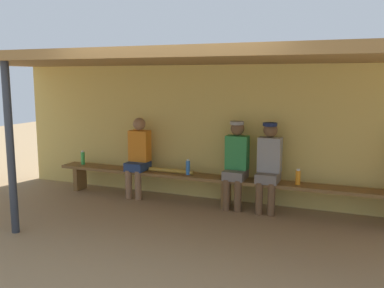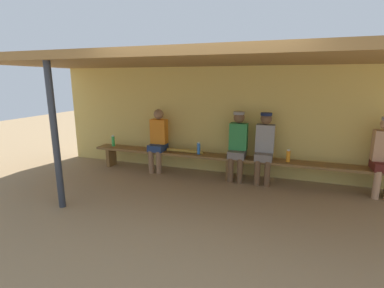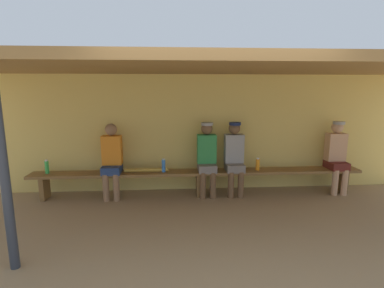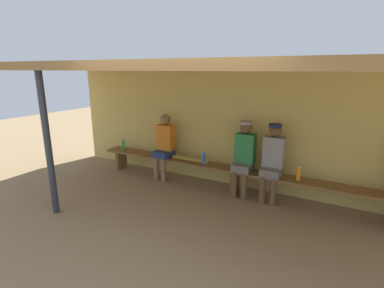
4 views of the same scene
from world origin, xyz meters
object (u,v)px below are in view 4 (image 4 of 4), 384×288
water_bottle_blue (203,158)px  baseball_bat (190,159)px  player_middle (164,144)px  player_leftmost (244,155)px  player_shirtless_tan (272,159)px  bench (235,173)px  water_bottle_orange (298,174)px  support_post (48,146)px  water_bottle_clear (123,144)px

water_bottle_blue → baseball_bat: size_ratio=0.32×
player_middle → player_leftmost: bearing=0.0°
player_shirtless_tan → baseball_bat: (-1.60, -0.00, -0.25)m
bench → player_leftmost: bearing=1.3°
player_middle → baseball_bat: (0.60, -0.00, -0.24)m
bench → water_bottle_blue: size_ratio=24.03×
water_bottle_blue → water_bottle_orange: 1.72m
water_bottle_blue → player_shirtless_tan: bearing=1.1°
player_shirtless_tan → water_bottle_orange: player_shirtless_tan is taller
bench → water_bottle_orange: bearing=-0.7°
bench → support_post: bearing=-136.5°
bench → water_bottle_orange: size_ratio=25.92×
water_bottle_orange → player_middle: bearing=179.6°
player_shirtless_tan → water_bottle_clear: bearing=179.6°
support_post → water_bottle_orange: size_ratio=9.50×
support_post → baseball_bat: (1.27, 2.10, -0.61)m
support_post → water_bottle_orange: bearing=32.3°
water_bottle_clear → water_bottle_blue: water_bottle_blue is taller
support_post → bench: size_ratio=0.37×
bench → player_leftmost: size_ratio=4.46×
support_post → player_shirtless_tan: (2.87, 2.10, -0.35)m
player_middle → water_bottle_orange: player_middle is taller
player_middle → player_leftmost: player_leftmost is taller
support_post → water_bottle_blue: bearing=52.8°
water_bottle_blue → player_leftmost: bearing=1.9°
bench → player_middle: 1.59m
baseball_bat → player_leftmost: bearing=0.4°
water_bottle_clear → player_leftmost: bearing=-0.5°
bench → player_leftmost: player_leftmost is taller
player_leftmost → baseball_bat: (-1.10, -0.00, -0.25)m
support_post → bench: (2.21, 2.10, -0.71)m
player_shirtless_tan → player_leftmost: 0.50m
water_bottle_clear → water_bottle_blue: (2.05, -0.05, 0.00)m
player_leftmost → bench: bearing=-178.7°
bench → player_middle: bearing=179.9°
support_post → player_middle: support_post is taller
player_shirtless_tan → water_bottle_orange: bearing=-2.3°
support_post → bench: support_post is taller
water_bottle_clear → support_post: bearing=-77.3°
player_shirtless_tan → water_bottle_blue: bearing=-178.9°
support_post → player_middle: bearing=72.5°
water_bottle_blue → player_middle: bearing=178.4°
bench → player_shirtless_tan: player_shirtless_tan is taller
water_bottle_orange → support_post: bearing=-147.7°
bench → player_middle: size_ratio=4.49×
water_bottle_clear → water_bottle_blue: 2.06m
support_post → water_bottle_blue: size_ratio=8.81×
player_middle → water_bottle_blue: player_middle is taller
player_leftmost → water_bottle_blue: (-0.79, -0.03, -0.17)m
water_bottle_clear → water_bottle_orange: water_bottle_clear is taller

